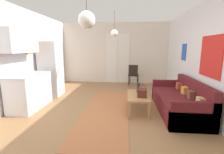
# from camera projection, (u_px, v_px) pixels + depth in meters

# --- Properties ---
(ground_plane) EXTENTS (5.26, 8.06, 0.10)m
(ground_plane) POSITION_uv_depth(u_px,v_px,m) (102.00, 119.00, 3.72)
(ground_plane) COLOR #996D44
(wall_back) EXTENTS (4.86, 0.13, 2.67)m
(wall_back) POSITION_uv_depth(u_px,v_px,m) (115.00, 53.00, 7.16)
(wall_back) COLOR silver
(wall_back) RESTS_ON ground_plane
(wall_right) EXTENTS (0.12, 7.66, 2.67)m
(wall_right) POSITION_uv_depth(u_px,v_px,m) (216.00, 60.00, 3.25)
(wall_right) COLOR silver
(wall_right) RESTS_ON ground_plane
(wall_left) EXTENTS (0.12, 7.66, 2.67)m
(wall_left) POSITION_uv_depth(u_px,v_px,m) (0.00, 59.00, 3.68)
(wall_left) COLOR silver
(wall_left) RESTS_ON ground_plane
(area_rug) EXTENTS (1.10, 3.53, 0.01)m
(area_rug) POSITION_uv_depth(u_px,v_px,m) (107.00, 110.00, 4.09)
(area_rug) COLOR #B26B42
(area_rug) RESTS_ON ground_plane
(couch) EXTENTS (0.90, 2.09, 0.80)m
(couch) POSITION_uv_depth(u_px,v_px,m) (181.00, 102.00, 3.94)
(couch) COLOR #5B191E
(couch) RESTS_ON ground_plane
(coffee_table) EXTENTS (0.52, 1.01, 0.42)m
(coffee_table) POSITION_uv_depth(u_px,v_px,m) (138.00, 97.00, 4.00)
(coffee_table) COLOR #B27F4C
(coffee_table) RESTS_ON ground_plane
(bamboo_vase) EXTENTS (0.08, 0.08, 0.47)m
(bamboo_vase) POSITION_uv_depth(u_px,v_px,m) (138.00, 87.00, 4.21)
(bamboo_vase) COLOR #2D2D33
(bamboo_vase) RESTS_ON coffee_table
(handbag) EXTENTS (0.24, 0.29, 0.30)m
(handbag) POSITION_uv_depth(u_px,v_px,m) (142.00, 93.00, 3.83)
(handbag) COLOR #512319
(handbag) RESTS_ON coffee_table
(refrigerator) EXTENTS (0.65, 0.61, 1.78)m
(refrigerator) POSITION_uv_depth(u_px,v_px,m) (51.00, 69.00, 5.27)
(refrigerator) COLOR white
(refrigerator) RESTS_ON ground_plane
(kitchen_counter) EXTENTS (0.62, 1.24, 2.04)m
(kitchen_counter) POSITION_uv_depth(u_px,v_px,m) (28.00, 80.00, 4.14)
(kitchen_counter) COLOR silver
(kitchen_counter) RESTS_ON ground_plane
(accent_chair) EXTENTS (0.48, 0.46, 0.88)m
(accent_chair) POSITION_uv_depth(u_px,v_px,m) (133.00, 74.00, 6.68)
(accent_chair) COLOR black
(accent_chair) RESTS_ON ground_plane
(pendant_lamp_near) EXTENTS (0.28, 0.28, 0.77)m
(pendant_lamp_near) POSITION_uv_depth(u_px,v_px,m) (87.00, 20.00, 2.63)
(pendant_lamp_near) COLOR black
(pendant_lamp_far) EXTENTS (0.22, 0.22, 0.76)m
(pendant_lamp_far) POSITION_uv_depth(u_px,v_px,m) (114.00, 33.00, 4.75)
(pendant_lamp_far) COLOR black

